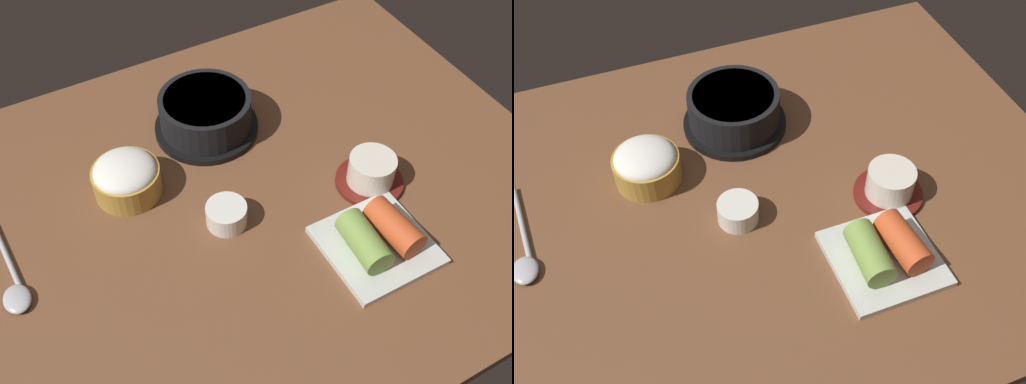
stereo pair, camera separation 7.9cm
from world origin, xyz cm
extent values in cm
cube|color=brown|center=(0.00, 0.00, 1.00)|extent=(100.00, 76.00, 2.00)
cylinder|color=black|center=(2.74, 16.31, 2.54)|extent=(17.07, 17.07, 1.09)
cylinder|color=black|center=(2.74, 16.31, 5.91)|extent=(14.97, 14.97, 5.64)
cylinder|color=#D15619|center=(2.74, 16.31, 8.43)|extent=(13.17, 13.17, 0.60)
cylinder|color=#B78C38|center=(-13.49, 9.76, 4.24)|extent=(10.21, 10.21, 4.48)
ellipsoid|color=white|center=(-13.49, 9.76, 6.48)|extent=(9.39, 9.39, 3.57)
cylinder|color=maroon|center=(19.29, -6.54, 2.40)|extent=(10.38, 10.38, 0.80)
cylinder|color=silver|center=(19.29, -6.54, 5.06)|extent=(7.09, 7.09, 4.51)
cylinder|color=#C6D18C|center=(19.29, -6.54, 7.01)|extent=(6.03, 6.03, 0.40)
cylinder|color=white|center=(-3.23, -2.72, 3.68)|extent=(6.01, 6.01, 3.35)
cylinder|color=#B73323|center=(-3.23, -2.72, 5.05)|extent=(4.93, 4.93, 0.50)
cube|color=silver|center=(13.07, -16.90, 2.50)|extent=(14.43, 14.43, 1.00)
cylinder|color=#7A9E47|center=(10.55, -16.90, 5.12)|extent=(4.79, 8.91, 4.25)
cylinder|color=#C64C23|center=(15.60, -16.90, 5.12)|extent=(4.97, 8.99, 4.25)
cylinder|color=#B7B7BC|center=(-32.86, 6.66, 2.40)|extent=(1.66, 16.05, 0.80)
ellipsoid|color=#B7B7BC|center=(-33.29, -1.35, 2.72)|extent=(3.60, 4.68, 1.26)
camera|label=1|loc=(-25.89, -52.59, 72.44)|focal=42.92mm
camera|label=2|loc=(-18.71, -55.93, 72.44)|focal=42.92mm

